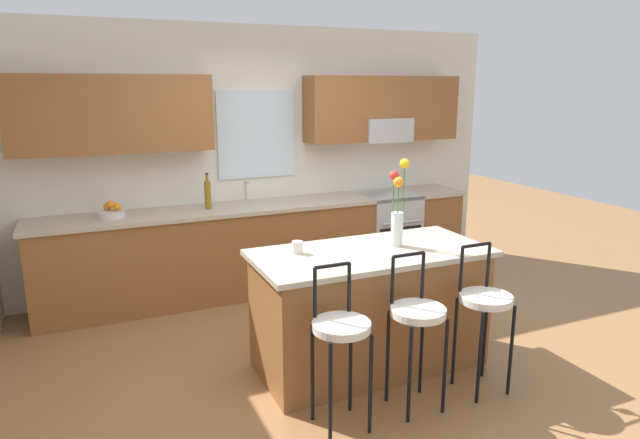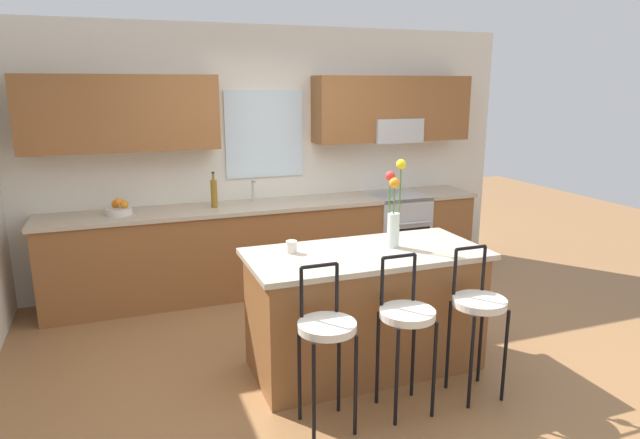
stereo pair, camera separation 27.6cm
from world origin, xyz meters
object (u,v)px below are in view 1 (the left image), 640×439
Objects in this scene: bar_stool_near at (341,333)px; mug_ceramic at (297,247)px; oven_range at (387,233)px; fruit_bowl_oranges at (112,212)px; flower_vase at (398,209)px; bar_stool_far at (485,305)px; bottle_olive_oil at (208,194)px; bar_stool_middle at (417,318)px; kitchen_island at (370,308)px.

mug_ceramic is (0.03, 0.78, 0.33)m from bar_stool_near.
bar_stool_near is at bearing -125.76° from oven_range.
fruit_bowl_oranges reaches higher than mug_ceramic.
oven_range is 1.39× the size of flower_vase.
bottle_olive_oil is (-1.33, 2.51, 0.43)m from bar_stool_far.
bottle_olive_oil reaches higher than bar_stool_middle.
mug_ceramic is at bearing 170.80° from flower_vase.
bar_stool_middle is 4.34× the size of fruit_bowl_oranges.
fruit_bowl_oranges is (-2.92, 0.03, 0.51)m from oven_range.
oven_range is 2.11m from bottle_olive_oil.
bar_stool_middle is 3.04m from fruit_bowl_oranges.
oven_range is 2.58× the size of bottle_olive_oil.
bar_stool_near reaches higher than kitchen_island.
fruit_bowl_oranges reaches higher than bar_stool_far.
bottle_olive_oil reaches higher than bar_stool_near.
bar_stool_near is at bearing 180.00° from bar_stool_far.
bottle_olive_oil is at bearing 179.30° from oven_range.
bar_stool_far is at bearing 0.00° from bar_stool_middle.
bar_stool_middle is 2.92× the size of bottle_olive_oil.
flower_vase is 7.34× the size of mug_ceramic.
bar_stool_near is at bearing -140.08° from flower_vase.
bar_stool_near is 1.00× the size of bar_stool_far.
bar_stool_near is at bearing -91.90° from mug_ceramic.
bar_stool_near and bar_stool_middle have the same top height.
bar_stool_middle is at bearing -56.32° from fruit_bowl_oranges.
fruit_bowl_oranges is at bearing 179.75° from bottle_olive_oil.
bar_stool_middle is at bearing -116.51° from oven_range.
bar_stool_far reaches higher than mug_ceramic.
bar_stool_middle is at bearing -72.69° from bottle_olive_oil.
bar_stool_near is 0.85m from mug_ceramic.
flower_vase is 1.85× the size of bottle_olive_oil.
kitchen_island is 1.68× the size of bar_stool_far.
flower_vase is at bearing -61.19° from bottle_olive_oil.
flower_vase is (-1.00, -1.83, 0.75)m from oven_range.
bar_stool_near is 2.56m from bottle_olive_oil.
bar_stool_middle is 1.58× the size of flower_vase.
flower_vase is at bearing 39.92° from bar_stool_near.
bar_stool_far is at bearing -62.04° from bottle_olive_oil.
bar_stool_far is at bearing 0.00° from bar_stool_near.
bar_stool_middle and bar_stool_far have the same top height.
flower_vase reaches higher than bottle_olive_oil.
kitchen_island is 19.50× the size of mug_ceramic.
bar_stool_far is at bearing -48.74° from kitchen_island.
mug_ceramic is 0.38× the size of fruit_bowl_oranges.
fruit_bowl_oranges is (-1.68, 1.89, 0.50)m from kitchen_island.
fruit_bowl_oranges is 0.90m from bottle_olive_oil.
kitchen_island is at bearing -16.39° from mug_ceramic.
mug_ceramic is (-0.52, 0.78, 0.33)m from bar_stool_middle.
oven_range is at bearing 54.24° from bar_stool_near.
oven_range is 2.21m from flower_vase.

